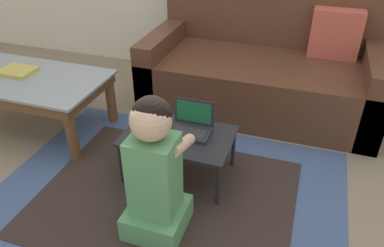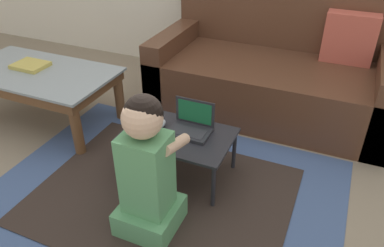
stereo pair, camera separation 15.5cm
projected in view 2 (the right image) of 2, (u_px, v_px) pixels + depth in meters
ground_plane at (194, 187)px, 2.23m from camera, size 16.00×16.00×0.00m
area_rug at (163, 195)px, 2.16m from camera, size 1.98×1.53×0.01m
couch at (274, 70)px, 2.92m from camera, size 1.75×0.93×0.93m
coffee_table at (38, 79)px, 2.70m from camera, size 1.12×0.61×0.41m
laptop_desk at (178, 138)px, 2.19m from camera, size 0.64×0.41×0.30m
laptop at (191, 127)px, 2.18m from camera, size 0.24×0.17×0.18m
computer_mouse at (159, 124)px, 2.22m from camera, size 0.06×0.11×0.04m
person_seated at (147, 170)px, 1.78m from camera, size 0.29×0.38×0.77m
book_on_table at (30, 65)px, 2.71m from camera, size 0.24×0.19×0.03m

